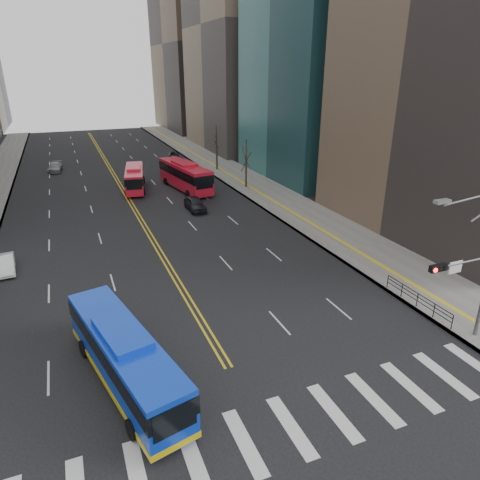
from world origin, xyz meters
The scene contains 15 objects.
ground centered at (0.00, 0.00, 0.00)m, with size 220.00×220.00×0.00m, color black.
sidewalk_right centered at (17.50, 45.00, 0.07)m, with size 7.00×130.00×0.15m, color gray.
crosswalk centered at (0.00, 0.00, 0.01)m, with size 26.70×4.00×0.01m.
centerline centered at (0.00, 55.00, 0.01)m, with size 0.55×100.00×0.01m.
office_towers centered at (0.12, 68.51, 23.92)m, with size 83.00×134.00×58.00m.
signal_mast centered at (13.77, 2.00, 4.86)m, with size 5.37×0.37×9.39m.
pedestrian_railing centered at (14.30, 6.00, 0.82)m, with size 0.06×6.06×1.02m.
street_trees centered at (-7.18, 34.55, 4.87)m, with size 35.20×47.20×7.60m.
blue_bus centered at (-5.39, 5.95, 1.74)m, with size 4.87×11.60×3.32m.
red_bus_near centered at (1.65, 44.92, 1.77)m, with size 4.02×10.12×3.17m.
red_bus_far centered at (8.01, 42.37, 2.08)m, with size 4.47×12.16×3.75m.
car_white centered at (-12.50, 23.32, 0.65)m, with size 1.37×3.92×1.29m, color white.
car_dark_mid centered at (6.54, 32.97, 0.78)m, with size 1.83×4.56×1.55m, color black.
car_silver centered at (-8.37, 60.83, 0.69)m, with size 1.92×4.73×1.37m, color gray.
car_dark_far centered at (12.01, 64.63, 0.53)m, with size 1.77×3.85×1.07m, color black.
Camera 1 is at (-6.81, -13.13, 15.53)m, focal length 32.00 mm.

